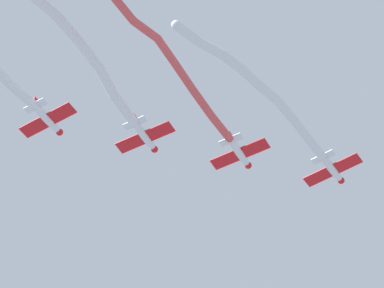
{
  "coord_description": "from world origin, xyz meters",
  "views": [
    {
      "loc": [
        24.56,
        54.11,
        5.59
      ],
      "look_at": [
        17.55,
        1.02,
        68.77
      ],
      "focal_mm": 79.78,
      "sensor_mm": 36.0,
      "label": 1
    }
  ],
  "objects": [
    {
      "name": "airplane_lead",
      "position": [
        3.37,
        -0.09,
        68.4
      ],
      "size": [
        5.41,
        5.04,
        1.52
      ],
      "rotation": [
        0.0,
        0.0,
        3.98
      ],
      "color": "white"
    },
    {
      "name": "airplane_left_wing",
      "position": [
        12.78,
        0.59,
        68.65
      ],
      "size": [
        5.65,
        4.87,
        1.52
      ],
      "rotation": [
        0.0,
        0.0,
        4.07
      ],
      "color": "white"
    },
    {
      "name": "airplane_slot",
      "position": [
        31.6,
        1.96,
        69.15
      ],
      "size": [
        5.52,
        4.94,
        1.52
      ],
      "rotation": [
        0.0,
        0.0,
        4.02
      ],
      "color": "white"
    },
    {
      "name": "airplane_right_wing",
      "position": [
        22.19,
        1.27,
        68.9
      ],
      "size": [
        5.68,
        4.85,
        1.52
      ],
      "rotation": [
        0.0,
        0.0,
        4.08
      ],
      "color": "white"
    },
    {
      "name": "smoke_trail_left_wing",
      "position": [
        24.6,
        12.53,
        70.93
      ],
      "size": [
        22.93,
        19.66,
        5.76
      ],
      "color": "#DB4C4C"
    },
    {
      "name": "smoke_trail_lead",
      "position": [
        12.35,
        8.43,
        68.61
      ],
      "size": [
        16.74,
        13.37,
        1.7
      ],
      "color": "white"
    }
  ]
}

